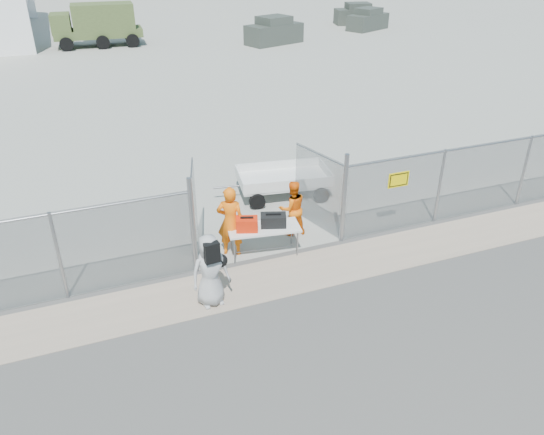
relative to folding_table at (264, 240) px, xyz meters
name	(u,v)px	position (x,y,z in m)	size (l,w,h in m)	color
ground	(304,299)	(0.17, -2.15, -0.39)	(160.00, 160.00, 0.00)	#3D3D3D
tarmac_inside	(108,25)	(0.17, 39.85, -0.38)	(160.00, 80.00, 0.01)	gray
dirt_strip	(287,275)	(0.17, -1.15, -0.38)	(44.00, 1.60, 0.01)	tan
chain_link_fence	(272,217)	(0.17, -0.15, 0.71)	(40.00, 0.20, 2.20)	gray
folding_table	(264,240)	(0.00, 0.00, 0.00)	(1.82, 0.76, 0.77)	silver
orange_bag	(247,224)	(-0.44, 0.02, 0.56)	(0.54, 0.36, 0.34)	red
black_duffel	(273,220)	(0.26, 0.00, 0.54)	(0.64, 0.38, 0.31)	black
security_worker_left	(230,221)	(-0.78, 0.30, 0.56)	(0.69, 0.45, 1.89)	orange
security_worker_right	(292,208)	(1.07, 0.68, 0.40)	(0.76, 0.59, 1.57)	orange
visitor	(210,270)	(-1.81, -1.51, 0.48)	(0.85, 0.55, 1.73)	#A5A5A5
utility_trailer	(283,182)	(1.78, 3.04, 0.06)	(3.66, 1.88, 0.89)	silver
military_truck	(98,25)	(-1.36, 30.16, 1.05)	(6.02, 2.22, 2.87)	#495B2C
parked_vehicle_near	(274,30)	(10.60, 26.55, 0.55)	(4.16, 1.88, 1.88)	#3C423B
parked_vehicle_mid	(358,14)	(20.73, 32.36, 0.49)	(3.87, 1.75, 1.75)	#3C423B
parked_vehicle_far	(368,19)	(20.10, 29.48, 0.46)	(3.75, 1.69, 1.69)	#3C423B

